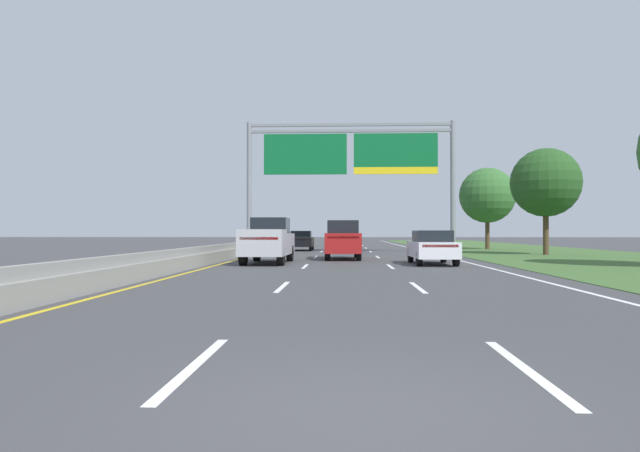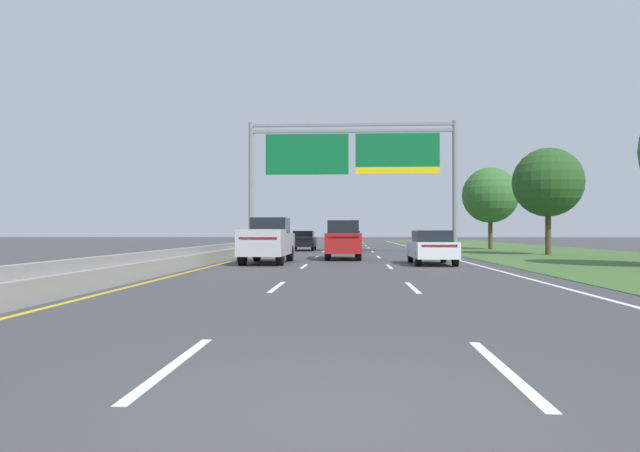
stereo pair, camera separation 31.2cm
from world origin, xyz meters
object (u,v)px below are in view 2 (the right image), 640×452
at_px(car_red_centre_lane_suv, 343,239).
at_px(car_gold_centre_lane_sedan, 348,238).
at_px(pickup_truck_silver, 268,241).
at_px(car_white_right_lane_sedan, 432,247).
at_px(roadside_tree_far, 490,195).
at_px(car_black_left_lane_sedan, 304,240).
at_px(roadside_tree_mid, 548,182).
at_px(car_blue_centre_lane_sedan, 349,241).
at_px(overhead_sign_gantry, 352,159).

bearing_deg(car_red_centre_lane_suv, car_gold_centre_lane_sedan, -1.25).
height_order(pickup_truck_silver, car_white_right_lane_sedan, pickup_truck_silver).
bearing_deg(car_gold_centre_lane_sedan, roadside_tree_far, -131.98).
xyz_separation_m(car_red_centre_lane_suv, car_white_right_lane_sedan, (4.15, -4.56, -0.28)).
xyz_separation_m(car_white_right_lane_sedan, car_black_left_lane_sedan, (-7.48, 18.54, 0.00)).
relative_size(car_red_centre_lane_suv, roadside_tree_far, 0.68).
xyz_separation_m(car_gold_centre_lane_sedan, roadside_tree_mid, (12.97, -22.71, 3.87)).
relative_size(pickup_truck_silver, car_white_right_lane_sedan, 1.23).
distance_m(car_blue_centre_lane_sedan, roadside_tree_far, 14.63).
height_order(overhead_sign_gantry, car_gold_centre_lane_sedan, overhead_sign_gantry).
xyz_separation_m(car_red_centre_lane_suv, car_gold_centre_lane_sedan, (0.20, 28.86, -0.28)).
bearing_deg(pickup_truck_silver, overhead_sign_gantry, -16.07).
bearing_deg(car_gold_centre_lane_sedan, overhead_sign_gantry, -177.81).
distance_m(overhead_sign_gantry, pickup_truck_silver, 15.25).
bearing_deg(car_black_left_lane_sedan, pickup_truck_silver, 178.64).
bearing_deg(overhead_sign_gantry, car_red_centre_lane_suv, -93.15).
distance_m(car_blue_centre_lane_sedan, car_red_centre_lane_suv, 10.03).
xyz_separation_m(pickup_truck_silver, car_black_left_lane_sedan, (0.24, 17.94, -0.26)).
height_order(car_gold_centre_lane_sedan, roadside_tree_mid, roadside_tree_mid).
xyz_separation_m(car_blue_centre_lane_sedan, car_black_left_lane_sedan, (-3.63, 3.96, 0.00)).
height_order(pickup_truck_silver, car_red_centre_lane_suv, pickup_truck_silver).
distance_m(overhead_sign_gantry, roadside_tree_mid, 13.26).
bearing_deg(roadside_tree_far, roadside_tree_mid, -85.63).
bearing_deg(roadside_tree_mid, overhead_sign_gantry, 164.73).
bearing_deg(car_gold_centre_lane_sedan, car_blue_centre_lane_sedan, -178.46).
bearing_deg(car_red_centre_lane_suv, car_black_left_lane_sedan, 12.53).
bearing_deg(overhead_sign_gantry, roadside_tree_far, 33.85).
xyz_separation_m(overhead_sign_gantry, roadside_tree_mid, (12.64, -3.45, -2.03)).
bearing_deg(overhead_sign_gantry, car_black_left_lane_sedan, 131.36).
relative_size(overhead_sign_gantry, car_black_left_lane_sedan, 3.41).
xyz_separation_m(overhead_sign_gantry, pickup_truck_silver, (-4.09, -13.56, -5.65)).
relative_size(pickup_truck_silver, car_black_left_lane_sedan, 1.23).
xyz_separation_m(car_blue_centre_lane_sedan, car_white_right_lane_sedan, (3.84, -14.58, 0.00)).
distance_m(car_red_centre_lane_suv, car_white_right_lane_sedan, 6.18).
xyz_separation_m(roadside_tree_mid, roadside_tree_far, (-0.87, 11.35, -0.09)).
relative_size(car_gold_centre_lane_sedan, roadside_tree_mid, 0.64).
bearing_deg(roadside_tree_far, car_gold_centre_lane_sedan, 136.80).
bearing_deg(car_red_centre_lane_suv, car_blue_centre_lane_sedan, -2.61).
relative_size(overhead_sign_gantry, roadside_tree_mid, 2.17).
relative_size(overhead_sign_gantry, car_blue_centre_lane_sedan, 3.41).
bearing_deg(car_blue_centre_lane_sedan, roadside_tree_far, -57.36).
xyz_separation_m(overhead_sign_gantry, roadside_tree_far, (11.77, 7.89, -2.12)).
bearing_deg(car_red_centre_lane_suv, overhead_sign_gantry, -4.00).
height_order(pickup_truck_silver, roadside_tree_mid, roadside_tree_mid).
bearing_deg(car_black_left_lane_sedan, roadside_tree_mid, -115.99).
distance_m(overhead_sign_gantry, car_gold_centre_lane_sedan, 20.14).
xyz_separation_m(car_gold_centre_lane_sedan, car_black_left_lane_sedan, (-3.53, -14.88, 0.00)).
relative_size(roadside_tree_mid, roadside_tree_far, 0.99).
distance_m(car_red_centre_lane_suv, roadside_tree_mid, 14.97).
distance_m(car_white_right_lane_sedan, roadside_tree_far, 23.82).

